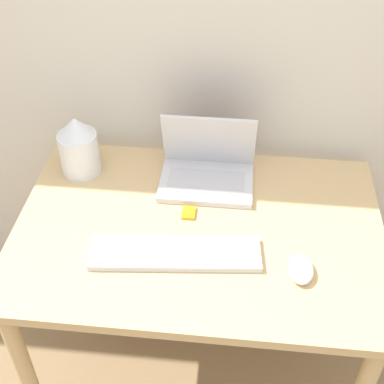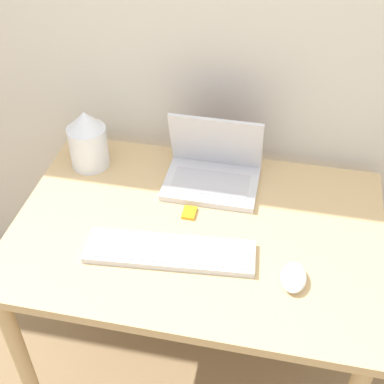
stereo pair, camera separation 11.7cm
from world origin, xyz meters
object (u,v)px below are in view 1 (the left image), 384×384
vase (78,146)px  mouse (301,269)px  laptop (207,167)px  mp3_player (189,213)px  keyboard (175,253)px

vase → mouse: bearing=-28.1°
laptop → mouse: bearing=-52.6°
vase → mp3_player: bearing=-24.8°
keyboard → mouse: 0.34m
mp3_player → keyboard: bearing=-96.1°
mouse → keyboard: bearing=175.3°
laptop → mouse: laptop is taller
vase → mp3_player: size_ratio=3.74×
laptop → mp3_player: (-0.04, -0.17, -0.04)m
vase → laptop: bearing=-0.5°
laptop → vase: bearing=179.5°
mouse → vase: 0.79m
keyboard → mp3_player: size_ratio=8.81×
laptop → vase: 0.42m
mp3_player → vase: bearing=155.2°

